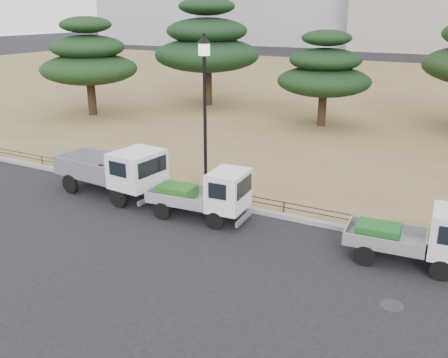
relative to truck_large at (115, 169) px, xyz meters
The scene contains 13 objects.
ground 4.97m from the truck_large, 18.67° to the right, with size 220.00×220.00×0.00m, color black.
lawn 29.43m from the truck_large, 81.01° to the left, with size 120.00×56.00×0.15m, color olive.
curb 4.82m from the truck_large, 12.85° to the left, with size 120.00×0.25×0.16m, color gray.
truck_large is the anchor object (origin of this frame).
truck_kei_front 4.28m from the truck_large, ahead, with size 3.58×1.75×1.84m.
truck_kei_rear 11.26m from the truck_large, ahead, with size 3.51×1.72×1.79m.
street_lamp 4.70m from the truck_large, 22.17° to the left, with size 0.53×0.53×5.94m.
pipe_fence 4.79m from the truck_large, 14.61° to the left, with size 38.00×0.04×0.40m.
tarp_pile 2.97m from the truck_large, 145.06° to the left, with size 1.67×1.42×0.95m.
manhole 11.48m from the truck_large, 13.93° to the right, with size 0.60×0.60×0.01m, color #2D2D30.
pine_west_far 16.03m from the truck_large, 135.79° to the left, with size 6.33×6.33×6.39m.
pine_west_near 19.36m from the truck_large, 109.50° to the left, with size 7.64×7.64×7.64m.
pine_center_left 15.72m from the truck_large, 77.46° to the left, with size 5.60×5.60×5.69m.
Camera 1 is at (7.96, -12.59, 7.00)m, focal length 40.00 mm.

